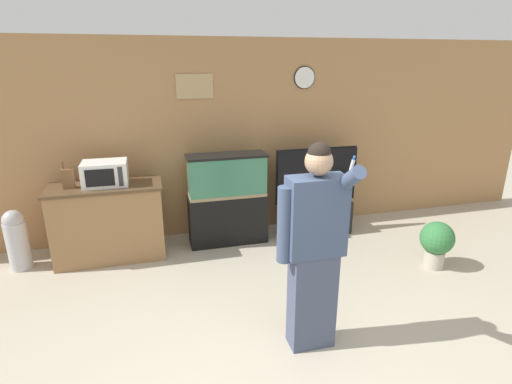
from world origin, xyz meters
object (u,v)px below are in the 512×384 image
(trash_bin, at_px, (17,239))
(aquarium_on_stand, at_px, (227,199))
(person_standing, at_px, (314,247))
(tv_on_stand, at_px, (315,208))
(microwave, at_px, (105,173))
(counter_island, at_px, (109,222))
(knife_block, at_px, (68,178))
(potted_plant, at_px, (437,241))

(trash_bin, bearing_deg, aquarium_on_stand, 1.89)
(aquarium_on_stand, height_order, person_standing, person_standing)
(tv_on_stand, relative_size, person_standing, 0.69)
(microwave, bearing_deg, person_standing, -50.99)
(person_standing, bearing_deg, tv_on_stand, 66.00)
(tv_on_stand, bearing_deg, counter_island, -178.77)
(knife_block, xyz_separation_m, tv_on_stand, (3.08, 0.06, -0.69))
(counter_island, height_order, trash_bin, counter_island)
(aquarium_on_stand, distance_m, tv_on_stand, 1.26)
(trash_bin, bearing_deg, counter_island, 0.82)
(counter_island, relative_size, knife_block, 4.16)
(microwave, relative_size, knife_block, 1.61)
(aquarium_on_stand, bearing_deg, person_standing, -82.80)
(microwave, height_order, knife_block, knife_block)
(potted_plant, bearing_deg, knife_block, 162.96)
(counter_island, relative_size, potted_plant, 2.31)
(microwave, bearing_deg, tv_on_stand, 0.94)
(counter_island, xyz_separation_m, person_standing, (1.74, -2.11, 0.45))
(tv_on_stand, bearing_deg, aquarium_on_stand, 179.59)
(knife_block, xyz_separation_m, potted_plant, (4.04, -1.24, -0.72))
(counter_island, bearing_deg, potted_plant, -18.70)
(knife_block, bearing_deg, aquarium_on_stand, 2.14)
(knife_block, bearing_deg, counter_island, 0.26)
(knife_block, relative_size, potted_plant, 0.55)
(knife_block, height_order, aquarium_on_stand, knife_block)
(microwave, height_order, potted_plant, microwave)
(knife_block, bearing_deg, potted_plant, -17.04)
(potted_plant, bearing_deg, trash_bin, 165.31)
(knife_block, height_order, potted_plant, knife_block)
(tv_on_stand, height_order, person_standing, person_standing)
(tv_on_stand, height_order, trash_bin, tv_on_stand)
(tv_on_stand, distance_m, trash_bin, 3.72)
(aquarium_on_stand, height_order, trash_bin, aquarium_on_stand)
(aquarium_on_stand, distance_m, person_standing, 2.22)
(tv_on_stand, bearing_deg, person_standing, -114.00)
(aquarium_on_stand, bearing_deg, potted_plant, -30.74)
(microwave, xyz_separation_m, person_standing, (1.72, -2.12, -0.15))
(person_standing, distance_m, trash_bin, 3.50)
(knife_block, bearing_deg, tv_on_stand, 1.11)
(person_standing, bearing_deg, trash_bin, 142.75)
(microwave, distance_m, tv_on_stand, 2.78)
(microwave, xyz_separation_m, tv_on_stand, (2.68, 0.04, -0.71))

